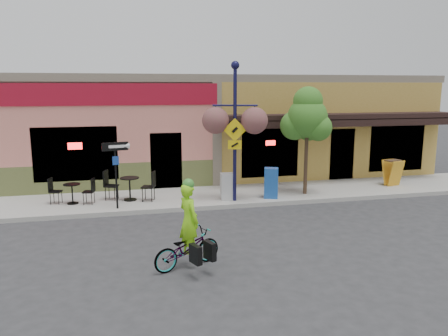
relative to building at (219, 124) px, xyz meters
name	(u,v)px	position (x,y,z in m)	size (l,w,h in m)	color
ground	(269,211)	(0.00, -7.50, -2.25)	(90.00, 90.00, 0.00)	#2D2D30
sidewalk	(251,194)	(0.00, -5.50, -2.17)	(24.00, 3.00, 0.15)	#9E9B93
curb	(263,204)	(0.00, -6.95, -2.17)	(24.00, 0.12, 0.15)	#A8A59E
building	(219,124)	(0.00, 0.00, 0.00)	(18.20, 8.20, 4.50)	#D6786A
bicycle	(187,249)	(-3.29, -11.42, -1.81)	(0.58, 1.66, 0.87)	maroon
cyclist_rider	(189,231)	(-3.24, -11.42, -1.41)	(0.61, 0.40, 1.69)	#8BE918
lamp_post	(235,132)	(-0.91, -6.52, 0.26)	(1.51, 0.60, 4.72)	#13123B
one_way_sign	(116,176)	(-4.85, -6.62, -1.02)	(0.83, 0.18, 2.16)	black
cafe_set_left	(72,191)	(-6.32, -5.70, -1.66)	(1.48, 0.74, 0.89)	black
cafe_set_right	(130,185)	(-4.43, -5.66, -1.58)	(1.75, 0.87, 1.05)	black
newspaper_box_blue	(271,183)	(0.44, -6.43, -1.57)	(0.48, 0.43, 1.07)	#1B4EA2
newspaper_box_grey	(227,186)	(-1.13, -6.30, -1.64)	(0.43, 0.39, 0.92)	#B3B3B3
street_tree	(307,140)	(1.86, -6.15, -0.13)	(1.54, 1.54, 3.94)	#3D7A26
sandwich_board	(396,173)	(5.83, -5.86, -1.58)	(0.62, 0.46, 1.03)	gold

